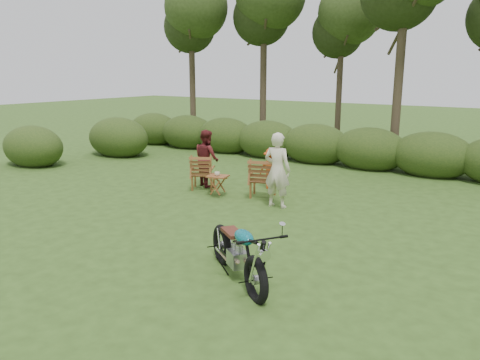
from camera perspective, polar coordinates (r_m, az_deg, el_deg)
The scene contains 10 objects.
ground at distance 8.76m, azimuth -4.07°, elevation -8.51°, with size 80.00×80.00×0.00m, color #2C4717.
tree_line at distance 16.77m, azimuth 18.75°, elevation 14.48°, with size 22.52×11.62×8.14m.
motorcycle at distance 7.63m, azimuth -0.32°, elevation -11.88°, with size 2.08×0.79×1.19m, color #0DA0B0, non-canonical shape.
lawn_chair_right at distance 12.32m, azimuth 2.79°, elevation -2.05°, with size 0.71×0.71×1.03m, color brown, non-canonical shape.
lawn_chair_left at distance 13.14m, azimuth -4.50°, elevation -1.10°, with size 0.68×0.68×0.98m, color brown, non-canonical shape.
side_table at distance 12.32m, azimuth -2.72°, elevation -0.72°, with size 0.54×0.45×0.56m, color brown, non-canonical shape.
cup at distance 12.22m, azimuth -2.80°, elevation 0.77°, with size 0.14×0.14×0.11m, color beige.
adult_a at distance 11.44m, azimuth 4.49°, elevation -3.28°, with size 0.67×0.44×1.83m, color beige.
adult_b at distance 13.54m, azimuth -4.02°, elevation -0.67°, with size 0.79×0.61×1.62m, color #5A191B.
child at distance 13.17m, azimuth 3.75°, elevation -1.06°, with size 0.74×0.43×1.15m, color #C04212.
Camera 1 is at (5.03, -6.40, 3.23)m, focal length 35.00 mm.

